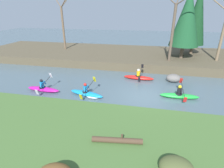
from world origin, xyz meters
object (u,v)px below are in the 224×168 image
at_px(kayaker_far_back, 43,89).
at_px(driftwood_log, 117,140).
at_px(kayaker_trailing, 88,94).
at_px(kayaker_lead, 180,95).
at_px(boulder_midstream, 174,78).
at_px(kayaker_middle, 139,77).

bearing_deg(kayaker_far_back, driftwood_log, -34.47).
bearing_deg(kayaker_far_back, kayaker_trailing, 2.14).
relative_size(kayaker_lead, kayaker_far_back, 1.00).
xyz_separation_m(boulder_midstream, driftwood_log, (-3.35, -9.36, 0.46)).
xyz_separation_m(kayaker_trailing, boulder_midstream, (6.50, 4.18, 0.15)).
height_order(kayaker_middle, driftwood_log, kayaker_middle).
relative_size(kayaker_trailing, kayaker_far_back, 1.00).
height_order(kayaker_middle, kayaker_trailing, same).
bearing_deg(kayaker_far_back, kayaker_middle, 33.02).
height_order(kayaker_far_back, driftwood_log, kayaker_far_back).
height_order(kayaker_lead, boulder_midstream, kayaker_lead).
bearing_deg(driftwood_log, kayaker_trailing, 114.15).
bearing_deg(kayaker_middle, kayaker_lead, -40.71).
bearing_deg(kayaker_lead, driftwood_log, -121.05).
height_order(kayaker_lead, kayaker_trailing, same).
relative_size(kayaker_middle, kayaker_trailing, 1.00).
relative_size(kayaker_trailing, boulder_midstream, 2.23).
height_order(kayaker_lead, kayaker_middle, same).
xyz_separation_m(kayaker_lead, kayaker_middle, (-3.12, 3.11, 0.00)).
bearing_deg(boulder_midstream, kayaker_trailing, -147.24).
bearing_deg(kayaker_lead, kayaker_far_back, -176.62).
relative_size(kayaker_middle, driftwood_log, 1.29).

